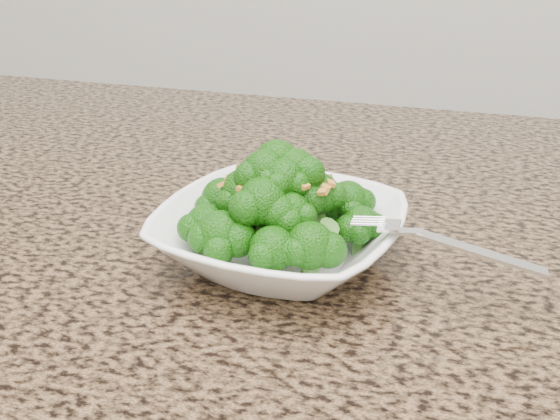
% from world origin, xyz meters
% --- Properties ---
extents(granite_counter, '(1.64, 1.04, 0.03)m').
position_xyz_m(granite_counter, '(0.00, 0.30, 0.89)').
color(granite_counter, brown).
rests_on(granite_counter, cabinet).
extents(bowl, '(0.23, 0.23, 0.05)m').
position_xyz_m(bowl, '(0.07, 0.31, 0.92)').
color(bowl, white).
rests_on(bowl, granite_counter).
extents(broccoli_pile, '(0.18, 0.18, 0.07)m').
position_xyz_m(broccoli_pile, '(0.07, 0.31, 0.98)').
color(broccoli_pile, '#175A0A').
rests_on(broccoli_pile, bowl).
extents(garlic_topping, '(0.11, 0.11, 0.01)m').
position_xyz_m(garlic_topping, '(0.07, 0.31, 1.02)').
color(garlic_topping, gold).
rests_on(garlic_topping, broccoli_pile).
extents(fork, '(0.16, 0.03, 0.01)m').
position_xyz_m(fork, '(0.18, 0.29, 0.96)').
color(fork, silver).
rests_on(fork, bowl).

